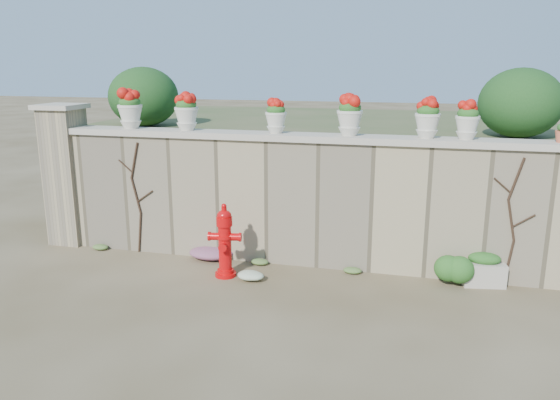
# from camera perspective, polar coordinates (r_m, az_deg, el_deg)

# --- Properties ---
(ground) EXTENTS (80.00, 80.00, 0.00)m
(ground) POSITION_cam_1_polar(r_m,az_deg,el_deg) (7.43, -1.74, -11.12)
(ground) COLOR #4E4027
(ground) RESTS_ON ground
(stone_wall) EXTENTS (8.00, 0.40, 2.00)m
(stone_wall) POSITION_cam_1_polar(r_m,az_deg,el_deg) (8.73, 1.51, -0.25)
(stone_wall) COLOR #978765
(stone_wall) RESTS_ON ground
(wall_cap) EXTENTS (8.10, 0.52, 0.10)m
(wall_cap) POSITION_cam_1_polar(r_m,az_deg,el_deg) (8.53, 1.55, 6.60)
(wall_cap) COLOR #BEB4A0
(wall_cap) RESTS_ON stone_wall
(gate_pillar) EXTENTS (0.72, 0.72, 2.48)m
(gate_pillar) POSITION_cam_1_polar(r_m,az_deg,el_deg) (10.40, -21.38, 2.56)
(gate_pillar) COLOR #978765
(gate_pillar) RESTS_ON ground
(raised_fill) EXTENTS (9.00, 6.00, 2.00)m
(raised_fill) POSITION_cam_1_polar(r_m,az_deg,el_deg) (11.80, 5.02, 3.49)
(raised_fill) COLOR #384C23
(raised_fill) RESTS_ON ground
(back_shrub_left) EXTENTS (1.30, 1.30, 1.10)m
(back_shrub_left) POSITION_cam_1_polar(r_m,az_deg,el_deg) (10.75, -14.06, 10.42)
(back_shrub_left) COLOR #143814
(back_shrub_left) RESTS_ON raised_fill
(back_shrub_right) EXTENTS (1.30, 1.30, 1.10)m
(back_shrub_right) POSITION_cam_1_polar(r_m,az_deg,el_deg) (9.58, 23.83, 9.25)
(back_shrub_right) COLOR #143814
(back_shrub_right) RESTS_ON raised_fill
(vine_left) EXTENTS (0.60, 0.04, 1.91)m
(vine_left) POSITION_cam_1_polar(r_m,az_deg,el_deg) (9.49, -14.74, 0.39)
(vine_left) COLOR black
(vine_left) RESTS_ON ground
(vine_right) EXTENTS (0.60, 0.04, 1.91)m
(vine_right) POSITION_cam_1_polar(r_m,az_deg,el_deg) (8.42, 23.08, -2.01)
(vine_right) COLOR black
(vine_right) RESTS_ON ground
(fire_hydrant) EXTENTS (0.49, 0.35, 1.13)m
(fire_hydrant) POSITION_cam_1_polar(r_m,az_deg,el_deg) (8.28, -5.79, -4.23)
(fire_hydrant) COLOR red
(fire_hydrant) RESTS_ON ground
(planter_box) EXTENTS (0.64, 0.44, 0.49)m
(planter_box) POSITION_cam_1_polar(r_m,az_deg,el_deg) (8.58, 20.49, -6.85)
(planter_box) COLOR #BEB4A0
(planter_box) RESTS_ON ground
(green_shrub) EXTENTS (0.62, 0.56, 0.59)m
(green_shrub) POSITION_cam_1_polar(r_m,az_deg,el_deg) (8.36, 17.89, -6.69)
(green_shrub) COLOR #1E5119
(green_shrub) RESTS_ON ground
(magenta_clump) EXTENTS (0.92, 0.61, 0.24)m
(magenta_clump) POSITION_cam_1_polar(r_m,az_deg,el_deg) (9.12, -6.75, -5.47)
(magenta_clump) COLOR #B82498
(magenta_clump) RESTS_ON ground
(white_flowers) EXTENTS (0.52, 0.41, 0.19)m
(white_flowers) POSITION_cam_1_polar(r_m,az_deg,el_deg) (8.26, -2.86, -7.73)
(white_flowers) COLOR white
(white_flowers) RESTS_ON ground
(urn_pot_0) EXTENTS (0.41, 0.41, 0.64)m
(urn_pot_0) POSITION_cam_1_polar(r_m,az_deg,el_deg) (9.53, -15.39, 9.10)
(urn_pot_0) COLOR beige
(urn_pot_0) RESTS_ON wall_cap
(urn_pot_1) EXTENTS (0.39, 0.39, 0.60)m
(urn_pot_1) POSITION_cam_1_polar(r_m,az_deg,el_deg) (9.07, -9.75, 9.07)
(urn_pot_1) COLOR beige
(urn_pot_1) RESTS_ON wall_cap
(urn_pot_2) EXTENTS (0.34, 0.34, 0.53)m
(urn_pot_2) POSITION_cam_1_polar(r_m,az_deg,el_deg) (8.57, -0.43, 8.72)
(urn_pot_2) COLOR beige
(urn_pot_2) RESTS_ON wall_cap
(urn_pot_3) EXTENTS (0.39, 0.39, 0.61)m
(urn_pot_3) POSITION_cam_1_polar(r_m,az_deg,el_deg) (8.35, 7.29, 8.74)
(urn_pot_3) COLOR beige
(urn_pot_3) RESTS_ON wall_cap
(urn_pot_4) EXTENTS (0.37, 0.37, 0.58)m
(urn_pot_4) POSITION_cam_1_polar(r_m,az_deg,el_deg) (8.28, 15.16, 8.22)
(urn_pot_4) COLOR beige
(urn_pot_4) RESTS_ON wall_cap
(urn_pot_5) EXTENTS (0.34, 0.34, 0.54)m
(urn_pot_5) POSITION_cam_1_polar(r_m,az_deg,el_deg) (8.31, 19.00, 7.84)
(urn_pot_5) COLOR beige
(urn_pot_5) RESTS_ON wall_cap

